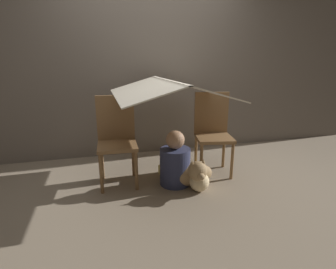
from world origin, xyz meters
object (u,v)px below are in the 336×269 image
object	(u,v)px
chair_right	(213,130)
person_front	(175,163)
chair_left	(117,137)
dog	(193,173)

from	to	relation	value
chair_right	person_front	bearing A→B (deg)	-144.66
chair_right	person_front	xyz separation A→B (m)	(-0.54, -0.24, -0.27)
chair_left	chair_right	size ratio (longest dim) A/B	1.00
chair_right	chair_left	bearing A→B (deg)	-168.62
chair_left	chair_right	world-z (taller)	same
chair_left	dog	xyz separation A→B (m)	(0.75, -0.37, -0.36)
chair_right	person_front	size ratio (longest dim) A/B	1.58
person_front	dog	size ratio (longest dim) A/B	1.27
dog	chair_right	bearing A→B (deg)	43.86
chair_left	chair_right	distance (m)	1.13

